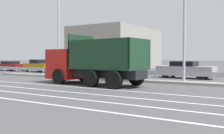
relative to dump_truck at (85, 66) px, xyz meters
The scene contains 17 objects.
ground_plane 3.03m from the dump_truck, 35.48° to the left, with size 320.00×320.00×0.00m, color #4C4C4F.
lane_strip_0 2.42m from the dump_truck, 64.09° to the right, with size 56.09×0.16×0.01m, color silver.
lane_strip_1 4.10m from the dump_truck, 76.54° to the right, with size 56.09×0.16×0.01m, color silver.
lane_strip_2 5.59m from the dump_truck, 80.41° to the right, with size 56.09×0.16×0.01m, color silver.
lane_strip_3 7.08m from the dump_truck, 82.51° to the right, with size 56.09×0.16×0.01m, color silver.
median_island 4.26m from the dump_truck, 56.75° to the left, with size 30.85×1.10×0.18m, color gray.
median_guardrail 5.22m from the dump_truck, 64.22° to the left, with size 56.09×0.09×0.78m.
dump_truck is the anchor object (origin of this frame).
median_road_sign 3.76m from the dump_truck, 114.17° to the left, with size 0.72×0.16×2.43m.
street_lamp_1 7.74m from the dump_truck, 150.89° to the left, with size 0.70×2.67×10.23m.
street_lamp_2 7.52m from the dump_truck, 31.03° to the left, with size 0.71×2.19×8.56m.
parked_car_0 21.84m from the dump_truck, 155.95° to the left, with size 5.00×2.25×1.33m.
parked_car_1 16.63m from the dump_truck, 148.10° to the left, with size 4.23×2.18×1.56m.
parked_car_2 12.29m from the dump_truck, 136.76° to the left, with size 4.06×1.79×1.50m.
parked_car_3 8.80m from the dump_truck, 106.60° to the left, with size 4.92×2.18×1.53m.
parked_car_4 9.59m from the dump_truck, 63.24° to the left, with size 4.91×2.15×1.48m.
background_building_0 27.40m from the dump_truck, 116.64° to the left, with size 10.26×15.11×6.71m, color gray.
Camera 1 is at (8.78, -15.63, 1.77)m, focal length 42.00 mm.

